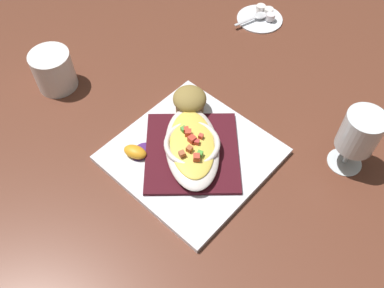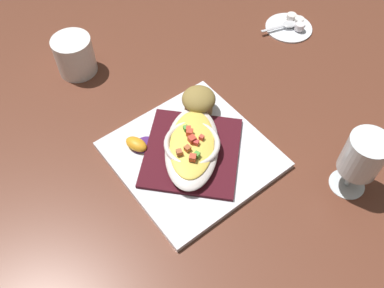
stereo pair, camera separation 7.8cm
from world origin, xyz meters
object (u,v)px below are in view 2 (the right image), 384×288
Objects in this scene: creamer_saucer at (289,27)px; creamer_cup_0 at (300,27)px; coffee_mug at (75,57)px; creamer_cup_1 at (299,21)px; spoon at (288,25)px; stemmed_glass at (362,158)px; square_plate at (192,155)px; creamer_cup_2 at (291,17)px; muffin at (199,101)px; gratin_dish at (192,145)px; orange_garnish at (138,144)px.

creamer_cup_0 is at bearing 98.71° from creamer_saucer.
creamer_cup_1 is at bearing 145.66° from coffee_mug.
stemmed_glass is at bearing 45.19° from spoon.
creamer_cup_2 is (-0.49, -0.07, 0.01)m from square_plate.
coffee_mug is 0.99× the size of creamer_saucer.
muffin is at bearing 0.51° from spoon.
creamer_saucer is at bearing -29.72° from creamer_cup_1.
stemmed_glass is 5.75× the size of creamer_cup_1.
gratin_dish is 2.38× the size of spoon.
creamer_cup_0 is (-0.01, 0.03, 0.00)m from spoon.
coffee_mug is at bearing -34.34° from creamer_cup_1.
creamer_cup_0 is (-0.45, 0.33, -0.02)m from coffee_mug.
creamer_cup_1 is (-0.03, 0.02, 0.00)m from spoon.
creamer_saucer is (-0.53, 0.03, -0.02)m from orange_garnish.
creamer_saucer is at bearing -135.40° from stemmed_glass.
coffee_mug is 0.86× the size of stemmed_glass.
spoon is at bearing -179.49° from muffin.
stemmed_glass is (-0.04, 0.33, 0.05)m from muffin.
muffin is at bearing -148.13° from gratin_dish.
coffee_mug is (-0.03, -0.37, 0.03)m from square_plate.
creamer_cup_1 is (-0.40, 0.01, -0.03)m from muffin.
muffin is 0.37m from spoon.
creamer_saucer is (-0.38, -0.00, -0.04)m from muffin.
orange_garnish reaches higher than creamer_cup_1.
orange_garnish reaches higher than creamer_saucer.
muffin is at bearing 102.64° from coffee_mug.
stemmed_glass is at bearing 43.39° from creamer_cup_2.
creamer_cup_2 reaches higher than spoon.
coffee_mug reaches higher than creamer_saucer.
spoon is 3.90× the size of creamer_cup_1.
square_plate is at bearing 31.88° from muffin.
square_plate is 2.38× the size of creamer_saucer.
square_plate is 11.87× the size of creamer_cup_1.
square_plate is at bearing 7.21° from creamer_saucer.
muffin is 0.58× the size of creamer_saucer.
coffee_mug is 4.94× the size of creamer_cup_0.
gratin_dish reaches higher than spoon.
coffee_mug is at bearing -34.57° from creamer_saucer.
stemmed_glass is at bearing 117.90° from orange_garnish.
creamer_cup_2 is at bearing -119.72° from creamer_cup_0.
muffin is 2.92× the size of creamer_cup_2.
creamer_cup_0 is (-0.53, 0.06, -0.01)m from orange_garnish.
creamer_cup_1 is 1.00× the size of creamer_cup_2.
square_plate is 0.31m from stemmed_glass.
muffin reaches higher than orange_garnish.
spoon is 0.03m from creamer_cup_0.
spoon is at bearing -73.90° from creamer_cup_0.
creamer_saucer is at bearing -172.79° from square_plate.
stemmed_glass is (-0.11, 0.64, 0.05)m from coffee_mug.
spoon is at bearing -29.72° from creamer_saucer.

